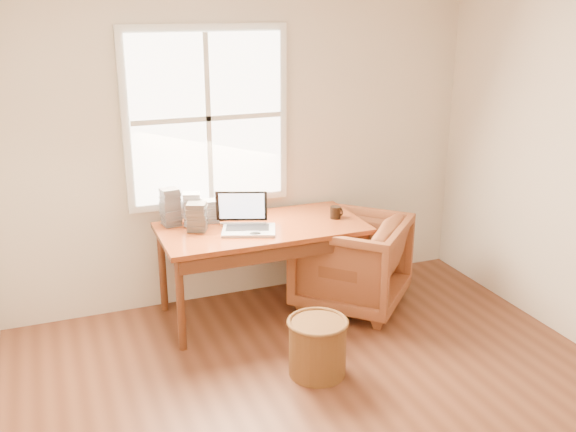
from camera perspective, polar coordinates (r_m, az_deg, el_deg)
name	(u,v)px	position (r m, az deg, el deg)	size (l,w,h in m)	color
room_shell	(359,221)	(3.40, 6.30, -0.41)	(4.04, 4.54, 2.64)	brown
desk	(262,228)	(5.03, -2.32, -1.09)	(1.60, 0.80, 0.04)	brown
armchair	(351,262)	(5.31, 5.62, -4.09)	(0.82, 0.84, 0.77)	brown
wicker_stool	(317,348)	(4.43, 2.63, -11.62)	(0.39, 0.39, 0.39)	brown
laptop	(248,213)	(4.85, -3.54, 0.31)	(0.41, 0.43, 0.31)	#A8ABAF
mouse	(255,234)	(4.79, -2.94, -1.63)	(0.10, 0.06, 0.03)	black
coffee_mug	(335,212)	(5.19, 4.23, 0.32)	(0.09, 0.09, 0.10)	black
cd_stack_a	(192,209)	(5.06, -8.50, 0.63)	(0.13, 0.12, 0.26)	silver
cd_stack_b	(197,217)	(4.93, -8.09, -0.08)	(0.14, 0.12, 0.22)	#26252A
cd_stack_c	(171,207)	(5.06, -10.40, 0.79)	(0.13, 0.12, 0.30)	#94919E
cd_stack_d	(210,211)	(5.12, -6.98, 0.43)	(0.14, 0.12, 0.18)	silver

